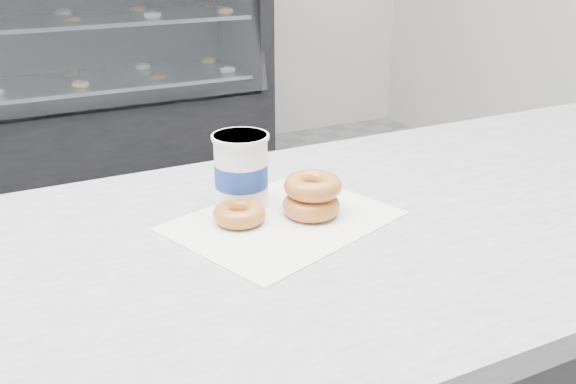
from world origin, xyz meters
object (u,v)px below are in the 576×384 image
object	(u,v)px
display_case	(38,103)
coffee_cup	(241,171)
donut_single	(239,214)
donut_stack	(312,196)

from	to	relation	value
display_case	coffee_cup	world-z (taller)	display_case
donut_single	donut_stack	distance (m)	0.12
coffee_cup	donut_single	bearing A→B (deg)	-108.41
donut_single	display_case	bearing A→B (deg)	91.31
coffee_cup	donut_stack	bearing A→B (deg)	-36.14
donut_single	coffee_cup	distance (m)	0.08
donut_stack	donut_single	bearing A→B (deg)	168.06
display_case	donut_single	size ratio (longest dim) A/B	28.01
donut_single	coffee_cup	world-z (taller)	coffee_cup
donut_stack	coffee_cup	xyz separation A→B (m)	(-0.09, 0.09, 0.03)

